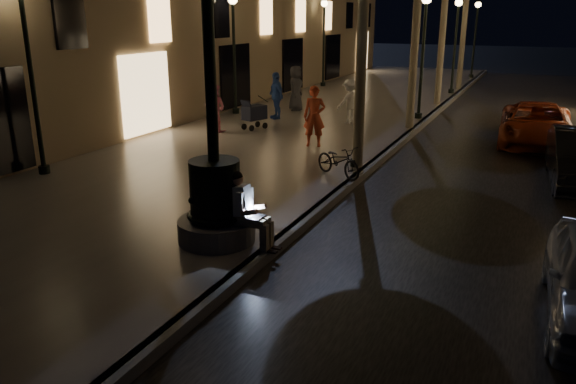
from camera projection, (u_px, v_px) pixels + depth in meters
The scene contains 21 objects.
ground at pixel (420, 128), 21.17m from camera, with size 120.00×120.00×0.00m, color black.
cobble_lane at pixel (504, 135), 19.99m from camera, with size 6.00×45.00×0.02m, color black.
promenade at pixel (321, 118), 22.72m from camera, with size 8.00×45.00×0.20m, color slate.
curb_strip at pixel (420, 126), 21.14m from camera, with size 0.25×45.00×0.20m, color #59595B.
fountain_lamppost at pixel (215, 187), 9.93m from camera, with size 1.40×1.40×5.21m.
seated_man_laptop at pixel (246, 208), 9.78m from camera, with size 0.99×0.33×1.36m.
lamp_curb_a at pixel (360, 51), 14.24m from camera, with size 0.36×0.36×4.81m.
lamp_curb_b at pixel (424, 38), 21.17m from camera, with size 0.36×0.36×4.81m.
lamp_curb_c at pixel (456, 32), 28.11m from camera, with size 0.36×0.36×4.81m.
lamp_curb_d at pixel (476, 28), 35.05m from camera, with size 0.36×0.36×4.81m.
lamp_left_a at pixel (28, 53), 13.57m from camera, with size 0.36×0.36×4.81m.
lamp_left_b at pixel (234, 37), 22.24m from camera, with size 0.36×0.36×4.81m.
lamp_left_c at pixel (324, 30), 30.91m from camera, with size 0.36×0.36×4.81m.
stroller at pixel (254, 113), 19.80m from camera, with size 0.73×1.16×1.18m.
car_third at pixel (536, 125), 18.34m from camera, with size 2.23×4.83×1.34m, color maroon.
pedestrian_red at pixel (314, 116), 17.19m from camera, with size 0.68×0.44×1.86m, color #CF4629.
pedestrian_pink at pixel (215, 108), 19.35m from camera, with size 0.80×0.62×1.64m, color pink.
pedestrian_white at pixel (350, 101), 20.80m from camera, with size 1.06×0.61×1.64m, color silver.
pedestrian_blue at pixel (276, 96), 21.76m from camera, with size 1.05×0.44×1.79m, color #294A99.
pedestrian_dark at pixel (296, 88), 23.62m from camera, with size 0.91×0.59×1.86m, color #2F3034.
bicycle at pixel (338, 161), 14.11m from camera, with size 0.54×1.54×0.81m, color black.
Camera 1 is at (4.10, -6.10, 4.15)m, focal length 35.00 mm.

